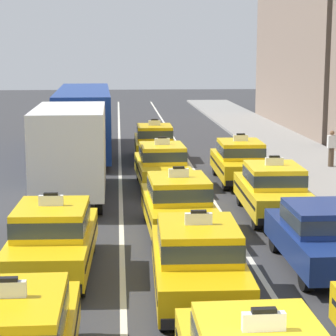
{
  "coord_description": "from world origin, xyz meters",
  "views": [
    {
      "loc": [
        -1.65,
        -6.29,
        5.2
      ],
      "look_at": [
        -0.03,
        15.43,
        1.3
      ],
      "focal_mm": 71.45,
      "sensor_mm": 36.0,
      "label": 1
    }
  ],
  "objects": [
    {
      "name": "lane_stripe_left_center",
      "position": [
        -1.6,
        20.0,
        0.0
      ],
      "size": [
        0.14,
        80.0,
        0.01
      ],
      "primitive_type": "cube",
      "color": "silver",
      "rests_on": "ground"
    },
    {
      "name": "taxi_center_third",
      "position": [
        0.01,
        12.05,
        0.88
      ],
      "size": [
        1.94,
        4.61,
        1.96
      ],
      "color": "black",
      "rests_on": "ground"
    },
    {
      "name": "pedestrian_mid_block",
      "position": [
        7.54,
        21.69,
        0.94
      ],
      "size": [
        0.36,
        0.24,
        1.57
      ],
      "color": "#473828",
      "rests_on": "sidewalk_curb"
    },
    {
      "name": "taxi_center_fourth",
      "position": [
        -0.02,
        18.49,
        0.88
      ],
      "size": [
        1.96,
        4.62,
        1.96
      ],
      "color": "black",
      "rests_on": "ground"
    },
    {
      "name": "box_truck_left_third",
      "position": [
        -3.27,
        16.81,
        1.78
      ],
      "size": [
        2.34,
        6.98,
        3.27
      ],
      "color": "black",
      "rests_on": "ground"
    },
    {
      "name": "sedan_right_second",
      "position": [
        3.11,
        8.71,
        0.85
      ],
      "size": [
        1.78,
        4.31,
        1.58
      ],
      "color": "black",
      "rests_on": "ground"
    },
    {
      "name": "taxi_center_fifth",
      "position": [
        0.04,
        24.86,
        0.88
      ],
      "size": [
        1.85,
        4.57,
        1.96
      ],
      "color": "black",
      "rests_on": "ground"
    },
    {
      "name": "lane_stripe_center_right",
      "position": [
        1.6,
        20.0,
        0.0
      ],
      "size": [
        0.14,
        80.0,
        0.01
      ],
      "primitive_type": "cube",
      "color": "silver",
      "rests_on": "ground"
    },
    {
      "name": "taxi_right_fourth",
      "position": [
        3.08,
        19.23,
        0.88
      ],
      "size": [
        1.91,
        4.6,
        1.96
      ],
      "color": "black",
      "rests_on": "ground"
    },
    {
      "name": "taxi_left_second",
      "position": [
        -3.21,
        8.86,
        0.88
      ],
      "size": [
        1.95,
        4.61,
        1.96
      ],
      "color": "black",
      "rests_on": "ground"
    },
    {
      "name": "bus_left_fourth",
      "position": [
        -3.34,
        27.0,
        1.82
      ],
      "size": [
        2.81,
        11.26,
        3.22
      ],
      "color": "black",
      "rests_on": "ground"
    },
    {
      "name": "taxi_center_second",
      "position": [
        -0.04,
        6.95,
        0.88
      ],
      "size": [
        1.93,
        4.6,
        1.96
      ],
      "color": "black",
      "rests_on": "ground"
    },
    {
      "name": "taxi_right_third",
      "position": [
        3.13,
        13.77,
        0.88
      ],
      "size": [
        1.94,
        4.61,
        1.96
      ],
      "color": "black",
      "rests_on": "ground"
    }
  ]
}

